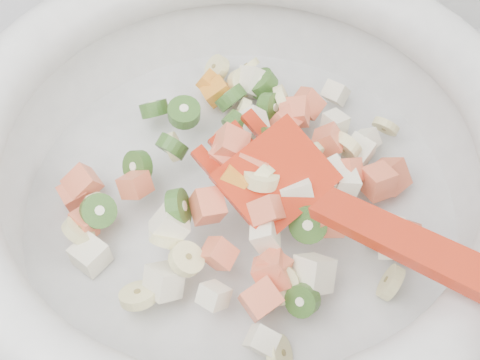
% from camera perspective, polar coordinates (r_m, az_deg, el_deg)
% --- Properties ---
extents(mixing_bowl, '(0.48, 0.42, 0.17)m').
position_cam_1_polar(mixing_bowl, '(0.48, 0.08, 1.03)').
color(mixing_bowl, silver).
rests_on(mixing_bowl, counter).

